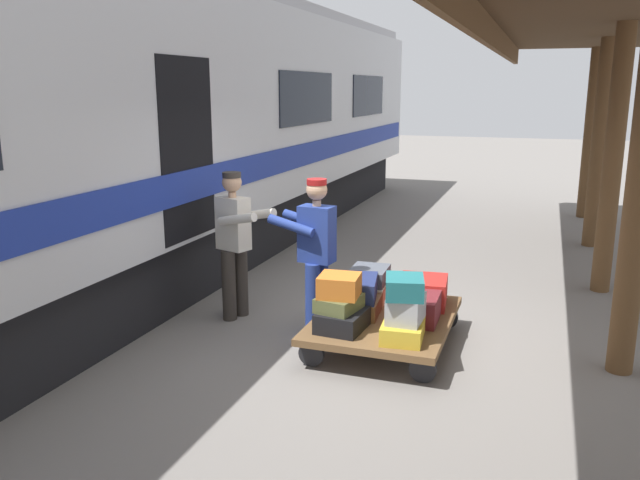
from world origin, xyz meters
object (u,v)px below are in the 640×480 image
(luggage_cart, at_px, (384,320))
(suitcase_teal_softside, at_px, (405,287))
(suitcase_cream_canvas, at_px, (369,291))
(suitcase_maroon_trunk, at_px, (414,307))
(suitcase_yellow_case, at_px, (403,329))
(suitcase_brown_leather, at_px, (356,305))
(suitcase_orange_carryall, at_px, (339,286))
(suitcase_navy_fabric, at_px, (358,288))
(train_car, at_px, (76,136))
(suitcase_gray_aluminum, at_px, (406,308))
(suitcase_slate_roller, at_px, (369,275))
(suitcase_olive_duffel, at_px, (339,303))
(porter_by_door, at_px, (235,240))
(suitcase_red_plastic, at_px, (423,291))
(porter_in_overalls, at_px, (315,252))
(suitcase_black_hardshell, at_px, (342,320))

(luggage_cart, xyz_separation_m, suitcase_teal_softside, (-0.31, 0.54, 0.56))
(suitcase_cream_canvas, height_order, suitcase_maroon_trunk, suitcase_maroon_trunk)
(suitcase_yellow_case, bearing_deg, suitcase_teal_softside, 99.79)
(suitcase_brown_leather, xyz_separation_m, suitcase_orange_carryall, (0.04, 0.48, 0.35))
(suitcase_navy_fabric, bearing_deg, suitcase_teal_softside, 137.93)
(train_car, height_order, luggage_cart, train_car)
(suitcase_cream_canvas, relative_size, suitcase_gray_aluminum, 1.38)
(train_car, relative_size, suitcase_maroon_trunk, 39.28)
(train_car, relative_size, suitcase_slate_roller, 45.16)
(suitcase_olive_duffel, xyz_separation_m, porter_by_door, (1.48, -0.74, 0.34))
(train_car, xyz_separation_m, luggage_cart, (-3.80, 0.13, -1.79))
(train_car, relative_size, porter_by_door, 12.81)
(suitcase_cream_canvas, distance_m, suitcase_gray_aluminum, 1.20)
(suitcase_maroon_trunk, bearing_deg, luggage_cart, 0.00)
(suitcase_brown_leather, height_order, suitcase_teal_softside, suitcase_teal_softside)
(suitcase_navy_fabric, bearing_deg, suitcase_gray_aluminum, 140.32)
(luggage_cart, distance_m, suitcase_gray_aluminum, 0.69)
(suitcase_yellow_case, distance_m, porter_by_door, 2.31)
(suitcase_brown_leather, height_order, suitcase_gray_aluminum, suitcase_gray_aluminum)
(train_car, distance_m, suitcase_gray_aluminum, 4.42)
(suitcase_red_plastic, bearing_deg, suitcase_yellow_case, 90.00)
(suitcase_navy_fabric, distance_m, porter_by_door, 1.59)
(suitcase_slate_roller, relative_size, porter_by_door, 0.28)
(suitcase_teal_softside, bearing_deg, suitcase_olive_duffel, -5.45)
(train_car, bearing_deg, suitcase_maroon_trunk, 178.13)
(suitcase_brown_leather, height_order, suitcase_cream_canvas, suitcase_cream_canvas)
(suitcase_brown_leather, height_order, suitcase_orange_carryall, suitcase_orange_carryall)
(suitcase_maroon_trunk, relative_size, porter_by_door, 0.33)
(porter_in_overalls, bearing_deg, suitcase_navy_fabric, 171.97)
(suitcase_maroon_trunk, bearing_deg, suitcase_black_hardshell, 39.44)
(train_car, height_order, suitcase_gray_aluminum, train_car)
(suitcase_brown_leather, xyz_separation_m, porter_by_door, (1.52, -0.26, 0.52))
(suitcase_slate_roller, distance_m, suitcase_navy_fabric, 0.50)
(suitcase_black_hardshell, bearing_deg, luggage_cart, -121.29)
(suitcase_orange_carryall, relative_size, porter_in_overalls, 0.22)
(suitcase_brown_leather, bearing_deg, suitcase_orange_carryall, 85.55)
(suitcase_cream_canvas, xyz_separation_m, suitcase_olive_duffel, (0.04, 0.98, 0.17))
(suitcase_teal_softside, xyz_separation_m, porter_by_door, (2.13, -0.80, 0.09))
(suitcase_maroon_trunk, xyz_separation_m, suitcase_yellow_case, (0.00, 0.50, -0.05))
(suitcase_red_plastic, relative_size, suitcase_slate_roller, 1.12)
(suitcase_red_plastic, relative_size, porter_by_door, 0.32)
(suitcase_black_hardshell, xyz_separation_m, porter_by_door, (1.52, -0.76, 0.51))
(suitcase_slate_roller, relative_size, suitcase_teal_softside, 1.19)
(luggage_cart, xyz_separation_m, suitcase_slate_roller, (0.30, -0.50, 0.32))
(suitcase_slate_roller, bearing_deg, suitcase_teal_softside, 120.51)
(porter_by_door, bearing_deg, suitcase_cream_canvas, -171.05)
(suitcase_red_plastic, relative_size, suitcase_olive_duffel, 1.24)
(suitcase_brown_leather, height_order, suitcase_black_hardshell, suitcase_black_hardshell)
(suitcase_teal_softside, bearing_deg, suitcase_navy_fabric, -42.07)
(suitcase_cream_canvas, xyz_separation_m, suitcase_navy_fabric, (-0.02, 0.50, 0.18))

